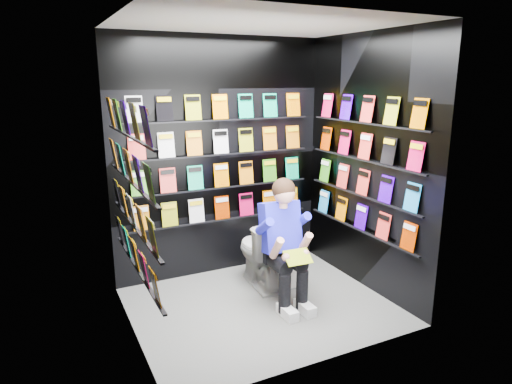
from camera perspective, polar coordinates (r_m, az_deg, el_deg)
name	(u,v)px	position (r m, az deg, el deg)	size (l,w,h in m)	color
floor	(261,306)	(4.57, 0.63, -14.08)	(2.40, 2.40, 0.00)	#555553
ceiling	(262,23)	(4.05, 0.73, 20.36)	(2.40, 2.40, 0.00)	white
wall_back	(220,158)	(5.02, -4.51, 4.20)	(2.40, 0.04, 2.60)	black
wall_front	(325,202)	(3.28, 8.59, -1.18)	(2.40, 0.04, 2.60)	black
wall_left	(126,189)	(3.75, -15.93, 0.32)	(0.04, 2.00, 2.60)	black
wall_right	(367,165)	(4.77, 13.65, 3.34)	(0.04, 2.00, 2.60)	black
comics_back	(221,158)	(4.99, -4.39, 4.20)	(2.10, 0.06, 1.37)	red
comics_left	(130,188)	(3.75, -15.48, 0.44)	(0.06, 1.70, 1.37)	red
comics_right	(364,164)	(4.75, 13.38, 3.38)	(0.06, 1.70, 1.37)	red
toilet	(261,252)	(4.86, 0.68, -7.53)	(0.42, 0.75, 0.73)	white
longbox	(283,268)	(5.02, 3.35, -9.50)	(0.22, 0.40, 0.30)	silver
longbox_lid	(283,254)	(4.96, 3.37, -7.77)	(0.24, 0.42, 0.03)	silver
reader	(279,228)	(4.41, 2.93, -4.48)	(0.50, 0.72, 1.33)	#2220D4
held_comic	(298,257)	(4.19, 5.25, -8.09)	(0.25, 0.01, 0.17)	#249719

